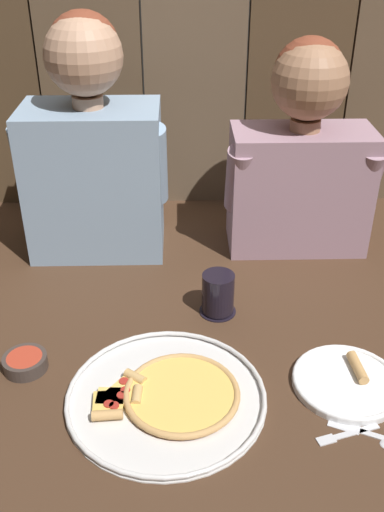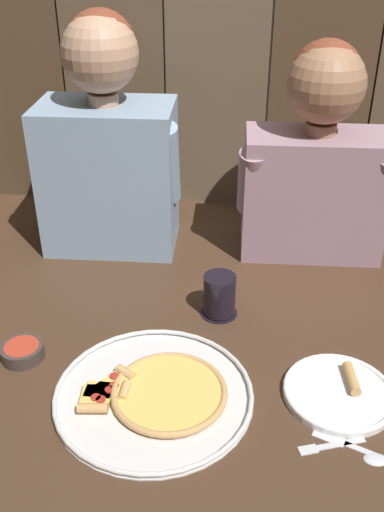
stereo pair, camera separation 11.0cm
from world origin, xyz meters
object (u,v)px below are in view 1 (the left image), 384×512
Objects in this scene: drinking_glass at (218,294)px; diner_left at (92,148)px; dipping_bowl at (25,362)px; pizza_tray at (169,395)px; diner_right at (302,153)px; dinner_plate at (347,381)px.

drinking_glass is 0.53m from diner_left.
diner_left is at bearing 78.91° from dipping_bowl.
drinking_glass is at bearing -46.01° from diner_left.
pizza_tray is 0.77m from diner_right.
diner_left is 1.11× the size of diner_right.
dipping_bowl is 0.16× the size of diner_right.
dinner_plate is 0.39× the size of diner_right.
dinner_plate is 0.35× the size of diner_left.
diner_left reaches higher than drinking_glass.
drinking_glass is at bearing -126.23° from diner_right.
diner_left reaches higher than diner_right.
drinking_glass is 0.47m from dipping_bowl.
diner_right reaches higher than dinner_plate.
dipping_bowl is at bearing 162.28° from pizza_tray.
drinking_glass is 1.12× the size of dipping_bowl.
dipping_bowl reaches higher than pizza_tray.
drinking_glass is at bearing 24.47° from dipping_bowl.
dinner_plate is 0.65m from diner_right.
drinking_glass is at bearing 134.06° from dinner_plate.
dinner_plate is at bearing -45.98° from diner_left.
dipping_bowl is 0.15× the size of diner_left.
dinner_plate is 0.37m from drinking_glass.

